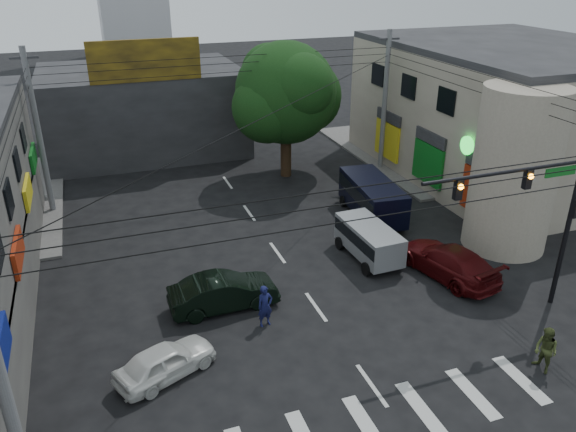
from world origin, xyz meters
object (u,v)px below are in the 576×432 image
street_tree (286,93)px  utility_pole_far_left (39,134)px  silver_minivan (369,242)px  utility_pole_near_left (1,379)px  utility_pole_far_right (385,102)px  traffic_officer (265,306)px  traffic_gantry (540,203)px  maroon_sedan (448,261)px  navy_van (372,200)px  dark_sedan (224,292)px  white_compact (165,361)px  pedestrian_olive (546,350)px

street_tree → utility_pole_far_left: (-14.50, -1.00, -0.87)m
street_tree → silver_minivan: size_ratio=2.14×
utility_pole_near_left → utility_pole_far_left: (0.00, 20.50, 0.00)m
utility_pole_near_left → silver_minivan: bearing=33.3°
utility_pole_near_left → utility_pole_far_right: 29.35m
utility_pole_near_left → traffic_officer: size_ratio=5.24×
street_tree → utility_pole_far_right: utility_pole_far_right is taller
traffic_gantry → maroon_sedan: bearing=110.1°
street_tree → utility_pole_far_left: utility_pole_far_left is taller
silver_minivan → utility_pole_near_left: bearing=121.3°
maroon_sedan → traffic_officer: traffic_officer is taller
traffic_gantry → navy_van: traffic_gantry is taller
dark_sedan → traffic_gantry: bearing=-112.1°
dark_sedan → maroon_sedan: bearing=-96.7°
utility_pole_near_left → white_compact: size_ratio=2.36×
maroon_sedan → navy_van: navy_van is taller
utility_pole_far_right → white_compact: size_ratio=2.36×
traffic_gantry → navy_van: (-1.55, 10.16, -3.76)m
maroon_sedan → traffic_officer: size_ratio=3.10×
utility_pole_near_left → navy_van: utility_pole_near_left is taller
dark_sedan → maroon_sedan: (10.20, -0.93, 0.01)m
traffic_officer → navy_van: bearing=30.8°
street_tree → utility_pole_far_left: size_ratio=0.95×
navy_van → silver_minivan: bearing=156.4°
utility_pole_far_right → maroon_sedan: 14.71m
utility_pole_far_right → maroon_sedan: utility_pole_far_right is taller
dark_sedan → white_compact: 4.46m
dark_sedan → silver_minivan: bearing=-78.7°
maroon_sedan → traffic_officer: bearing=-6.9°
silver_minivan → traffic_officer: size_ratio=2.32×
dark_sedan → utility_pole_near_left: bearing=136.9°
traffic_gantry → utility_pole_far_left: 25.00m
utility_pole_far_left → silver_minivan: utility_pole_far_left is taller
silver_minivan → traffic_officer: bearing=116.7°
utility_pole_far_right → silver_minivan: bearing=-120.8°
street_tree → dark_sedan: size_ratio=1.93×
silver_minivan → traffic_gantry: bearing=-149.2°
traffic_gantry → traffic_officer: size_ratio=4.10×
utility_pole_far_right → pedestrian_olive: utility_pole_far_right is taller
street_tree → maroon_sedan: 15.61m
pedestrian_olive → white_compact: bearing=-111.1°
dark_sedan → navy_van: 11.50m
traffic_gantry → utility_pole_far_right: 17.21m
maroon_sedan → pedestrian_olive: pedestrian_olive is taller
utility_pole_near_left → utility_pole_far_right: same height
traffic_officer → white_compact: bearing=-168.9°
utility_pole_near_left → traffic_gantry: bearing=10.8°
dark_sedan → traffic_officer: size_ratio=2.57×
utility_pole_far_right → pedestrian_olive: 21.16m
dark_sedan → white_compact: dark_sedan is taller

